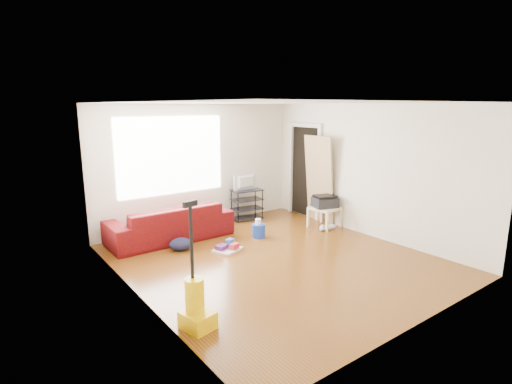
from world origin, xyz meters
TOP-DOWN VIEW (x-y plane):
  - room at (0.07, 0.15)m, footprint 4.51×5.01m
  - sofa at (-0.94, 1.95)m, footprint 2.28×0.89m
  - tv_stand at (1.01, 2.22)m, footprint 0.70×0.46m
  - tv at (1.01, 2.22)m, footprint 0.59×0.08m
  - side_table at (1.95, 0.79)m, footprint 0.58×0.58m
  - printer at (1.95, 0.79)m, footprint 0.56×0.48m
  - bucket at (0.48, 1.08)m, footprint 0.29×0.29m
  - toilet_paper at (0.47, 1.10)m, footprint 0.11×0.11m
  - cleaning_tray at (-0.39, 0.83)m, footprint 0.55×0.50m
  - backpack at (-1.04, 1.31)m, footprint 0.47×0.42m
  - sneakers at (1.85, 0.61)m, footprint 0.47×0.24m
  - vacuum at (-2.00, -1.03)m, footprint 0.37×0.40m
  - door_panel at (2.13, 1.15)m, footprint 0.23×0.74m

SIDE VIEW (x-z plane):
  - sofa at x=-0.94m, z-range -0.33..0.33m
  - bucket at x=0.48m, z-range -0.13..0.13m
  - backpack at x=-1.04m, z-range -0.11..0.11m
  - door_panel at x=2.13m, z-range -0.92..0.92m
  - cleaning_tray at x=-0.39m, z-range -0.03..0.13m
  - sneakers at x=1.85m, z-range 0.00..0.11m
  - toilet_paper at x=0.47m, z-range 0.13..0.23m
  - vacuum at x=-2.00m, z-range -0.46..1.00m
  - tv_stand at x=1.01m, z-range 0.01..0.67m
  - side_table at x=1.95m, z-range 0.14..0.57m
  - printer at x=1.95m, z-range 0.42..0.67m
  - tv at x=1.01m, z-range 0.67..1.01m
  - room at x=0.07m, z-range 0.00..2.51m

